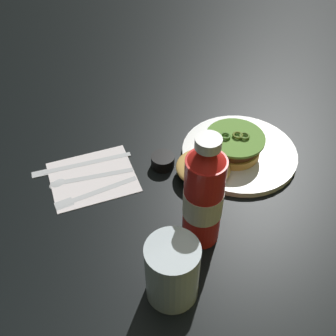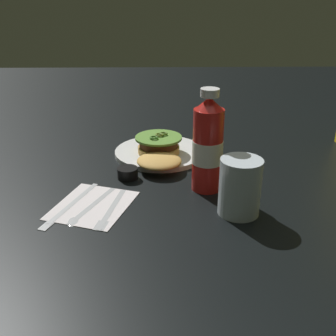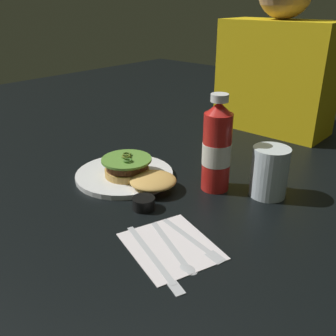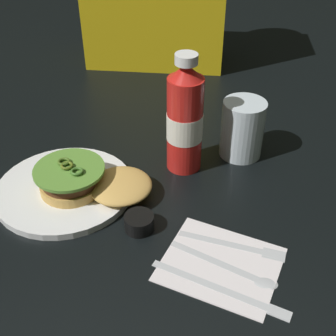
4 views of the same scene
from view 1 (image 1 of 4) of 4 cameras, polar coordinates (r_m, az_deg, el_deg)
ground_plane at (r=0.81m, az=8.82°, el=-6.65°), size 3.00×3.00×0.00m
dinner_plate at (r=0.93m, az=9.80°, el=2.07°), size 0.25×0.25×0.01m
burger_sandwich at (r=0.89m, az=7.60°, el=2.08°), size 0.21×0.13×0.05m
ketchup_bottle at (r=0.70m, az=4.91°, el=-3.96°), size 0.07×0.07×0.24m
water_glass at (r=0.66m, az=0.59°, el=-14.07°), size 0.09×0.09×0.12m
condiment_cup at (r=0.89m, az=-0.72°, el=0.98°), size 0.05×0.05×0.03m
napkin at (r=0.89m, az=-10.36°, el=-1.20°), size 0.21×0.20×0.00m
butter_knife at (r=0.91m, az=-12.66°, el=0.47°), size 0.21×0.09×0.00m
spoon_utensil at (r=0.88m, az=-12.19°, el=-1.38°), size 0.17×0.08×0.00m
fork_utensil at (r=0.85m, az=-10.86°, el=-3.50°), size 0.17×0.05×0.00m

